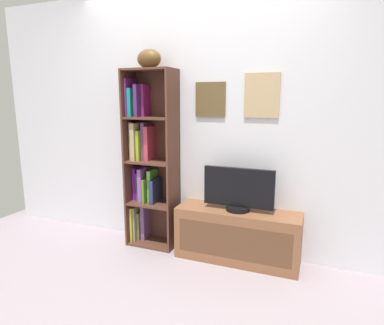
{
  "coord_description": "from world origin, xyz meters",
  "views": [
    {
      "loc": [
        1.13,
        -1.9,
        1.51
      ],
      "look_at": [
        0.04,
        0.85,
        0.93
      ],
      "focal_mm": 30.64,
      "sensor_mm": 36.0,
      "label": 1
    }
  ],
  "objects_px": {
    "tv_stand": "(237,235)",
    "television": "(238,190)",
    "bookshelf": "(148,161)",
    "football": "(149,59)"
  },
  "relations": [
    {
      "from": "bookshelf",
      "to": "tv_stand",
      "type": "distance_m",
      "value": 1.16
    },
    {
      "from": "football",
      "to": "tv_stand",
      "type": "xyz_separation_m",
      "value": [
        0.9,
        -0.03,
        -1.63
      ]
    },
    {
      "from": "tv_stand",
      "to": "television",
      "type": "bearing_deg",
      "value": 90.0
    },
    {
      "from": "bookshelf",
      "to": "television",
      "type": "relative_size",
      "value": 2.76
    },
    {
      "from": "football",
      "to": "television",
      "type": "xyz_separation_m",
      "value": [
        0.9,
        -0.03,
        -1.19
      ]
    },
    {
      "from": "bookshelf",
      "to": "tv_stand",
      "type": "relative_size",
      "value": 1.56
    },
    {
      "from": "tv_stand",
      "to": "television",
      "type": "xyz_separation_m",
      "value": [
        0.0,
        0.0,
        0.44
      ]
    },
    {
      "from": "bookshelf",
      "to": "television",
      "type": "bearing_deg",
      "value": -3.42
    },
    {
      "from": "tv_stand",
      "to": "football",
      "type": "bearing_deg",
      "value": 178.31
    },
    {
      "from": "bookshelf",
      "to": "television",
      "type": "xyz_separation_m",
      "value": [
        0.97,
        -0.06,
        -0.19
      ]
    }
  ]
}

